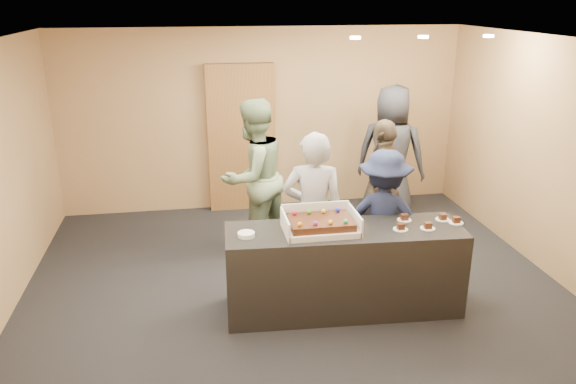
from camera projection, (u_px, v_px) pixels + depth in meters
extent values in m
plane|color=black|center=(292.00, 278.00, 6.53)|extent=(6.00, 6.00, 0.00)
plane|color=white|center=(293.00, 39.00, 5.64)|extent=(6.00, 6.00, 0.00)
cube|color=#A1794E|center=(263.00, 120.00, 8.41)|extent=(6.00, 0.04, 2.70)
cube|color=#A1794E|center=(358.00, 275.00, 3.76)|extent=(6.00, 0.04, 2.70)
cube|color=#A1794E|center=(544.00, 155.00, 6.57)|extent=(0.04, 5.00, 2.70)
cube|color=black|center=(344.00, 270.00, 5.77)|extent=(2.44, 0.83, 0.90)
cube|color=brown|center=(241.00, 138.00, 8.35)|extent=(1.00, 0.15, 2.20)
cube|color=white|center=(320.00, 228.00, 5.57)|extent=(0.71, 0.49, 0.06)
cube|color=white|center=(285.00, 225.00, 5.49)|extent=(0.02, 0.49, 0.19)
cube|color=white|center=(355.00, 220.00, 5.60)|extent=(0.02, 0.49, 0.19)
cube|color=white|center=(315.00, 212.00, 5.77)|extent=(0.71, 0.02, 0.21)
cube|color=#3F1D0E|center=(320.00, 222.00, 5.55)|extent=(0.62, 0.43, 0.07)
sphere|color=red|center=(294.00, 213.00, 5.63)|extent=(0.05, 0.05, 0.05)
sphere|color=#389E1A|center=(309.00, 212.00, 5.65)|extent=(0.05, 0.05, 0.05)
sphere|color=yellow|center=(323.00, 211.00, 5.68)|extent=(0.05, 0.05, 0.05)
sphere|color=#1B1FE9|center=(338.00, 210.00, 5.70)|extent=(0.05, 0.05, 0.05)
sphere|color=orange|center=(300.00, 224.00, 5.35)|extent=(0.05, 0.05, 0.05)
sphere|color=purple|center=(315.00, 223.00, 5.38)|extent=(0.05, 0.05, 0.05)
sphere|color=#F6A31B|center=(331.00, 222.00, 5.40)|extent=(0.05, 0.05, 0.05)
sphere|color=#26C171|center=(346.00, 221.00, 5.42)|extent=(0.05, 0.05, 0.05)
cylinder|color=white|center=(246.00, 234.00, 5.45)|extent=(0.17, 0.17, 0.04)
cylinder|color=white|center=(400.00, 229.00, 5.62)|extent=(0.15, 0.15, 0.01)
cube|color=#3F1D0E|center=(401.00, 226.00, 5.60)|extent=(0.07, 0.06, 0.06)
cylinder|color=white|center=(404.00, 220.00, 5.85)|extent=(0.15, 0.15, 0.01)
cube|color=#3F1D0E|center=(405.00, 217.00, 5.84)|extent=(0.07, 0.06, 0.06)
cylinder|color=white|center=(428.00, 228.00, 5.64)|extent=(0.15, 0.15, 0.01)
cube|color=#3F1D0E|center=(428.00, 225.00, 5.63)|extent=(0.07, 0.06, 0.06)
cylinder|color=white|center=(442.00, 219.00, 5.86)|extent=(0.15, 0.15, 0.01)
cube|color=#3F1D0E|center=(443.00, 216.00, 5.85)|extent=(0.07, 0.06, 0.06)
cylinder|color=white|center=(456.00, 223.00, 5.78)|extent=(0.15, 0.15, 0.01)
cube|color=#3F1D0E|center=(456.00, 220.00, 5.77)|extent=(0.07, 0.06, 0.06)
imported|color=#98989D|center=(313.00, 214.00, 6.00)|extent=(0.74, 0.56, 1.81)
imported|color=gray|center=(253.00, 177.00, 6.98)|extent=(1.20, 1.16, 1.95)
imported|color=#191F3A|center=(383.00, 219.00, 6.20)|extent=(1.15, 0.91, 1.57)
imported|color=#4F3F2E|center=(383.00, 187.00, 6.98)|extent=(0.95, 1.05, 1.72)
imported|color=#26252A|center=(391.00, 155.00, 7.90)|extent=(1.15, 1.01, 1.98)
cylinder|color=#FFEAC6|center=(355.00, 38.00, 6.24)|extent=(0.12, 0.12, 0.03)
cylinder|color=#FFEAC6|center=(423.00, 37.00, 6.37)|extent=(0.12, 0.12, 0.03)
cylinder|color=#FFEAC6|center=(489.00, 36.00, 6.50)|extent=(0.12, 0.12, 0.03)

